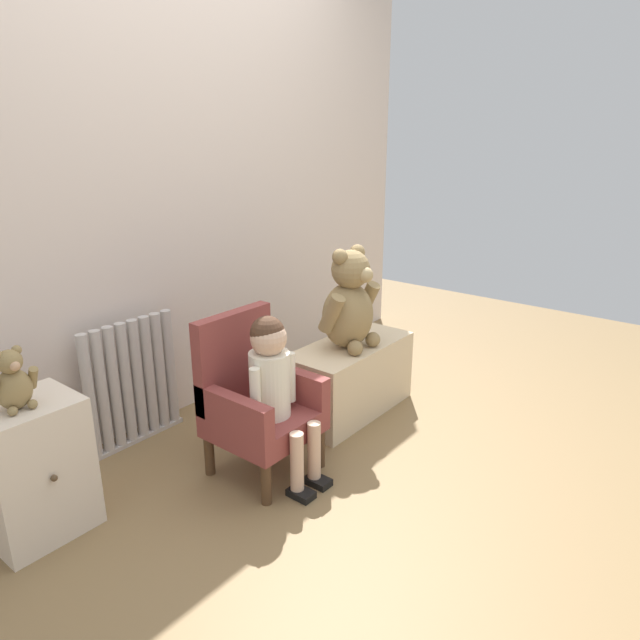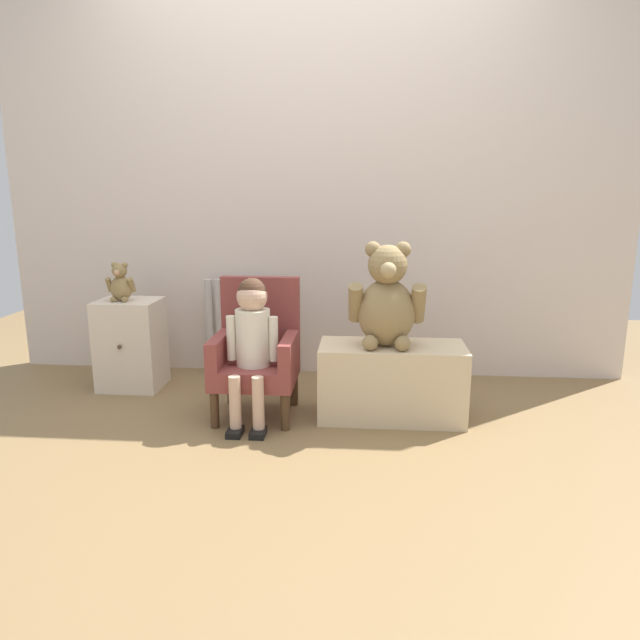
# 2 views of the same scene
# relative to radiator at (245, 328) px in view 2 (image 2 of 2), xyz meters

# --- Properties ---
(ground_plane) EXTENTS (6.00, 6.00, 0.00)m
(ground_plane) POSITION_rel_radiator_xyz_m (0.42, -1.16, -0.30)
(ground_plane) COLOR olive
(back_wall) EXTENTS (3.80, 0.05, 2.40)m
(back_wall) POSITION_rel_radiator_xyz_m (0.42, 0.12, 0.90)
(back_wall) COLOR beige
(back_wall) RESTS_ON ground_plane
(radiator) EXTENTS (0.50, 0.05, 0.60)m
(radiator) POSITION_rel_radiator_xyz_m (0.00, 0.00, 0.00)
(radiator) COLOR #BBB4AE
(radiator) RESTS_ON ground_plane
(small_dresser) EXTENTS (0.35, 0.31, 0.52)m
(small_dresser) POSITION_rel_radiator_xyz_m (-0.61, -0.28, -0.04)
(small_dresser) COLOR beige
(small_dresser) RESTS_ON ground_plane
(child_armchair) EXTENTS (0.41, 0.40, 0.69)m
(child_armchair) POSITION_rel_radiator_xyz_m (0.20, -0.61, 0.03)
(child_armchair) COLOR brown
(child_armchair) RESTS_ON ground_plane
(child_figure) EXTENTS (0.25, 0.35, 0.72)m
(child_figure) POSITION_rel_radiator_xyz_m (0.20, -0.72, 0.17)
(child_figure) COLOR silver
(child_figure) RESTS_ON ground_plane
(low_bench) EXTENTS (0.72, 0.33, 0.38)m
(low_bench) POSITION_rel_radiator_xyz_m (0.88, -0.62, -0.11)
(low_bench) COLOR beige
(low_bench) RESTS_ON ground_plane
(large_teddy_bear) EXTENTS (0.37, 0.26, 0.51)m
(large_teddy_bear) POSITION_rel_radiator_xyz_m (0.85, -0.63, 0.31)
(large_teddy_bear) COLOR olive
(large_teddy_bear) RESTS_ON low_bench
(small_teddy_bear) EXTENTS (0.16, 0.11, 0.22)m
(small_teddy_bear) POSITION_rel_radiator_xyz_m (-0.63, -0.31, 0.32)
(small_teddy_bear) COLOR olive
(small_teddy_bear) RESTS_ON small_dresser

